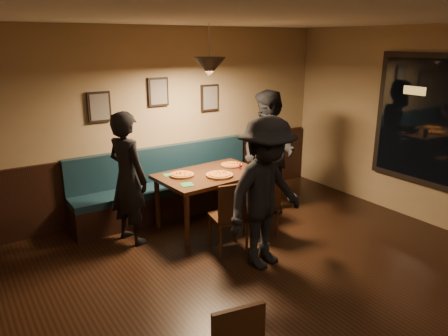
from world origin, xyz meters
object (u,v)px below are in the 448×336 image
object	(u,v)px
soda_glass	(254,167)
booth_bench	(170,183)
diner_left	(128,178)
chair_near_left	(228,215)
diner_right	(269,153)
diner_front	(266,194)
chair_near_right	(261,205)
tabasco_bottle	(240,166)
dining_table	(211,199)

from	to	relation	value
soda_glass	booth_bench	bearing A→B (deg)	129.75
diner_left	chair_near_left	bearing A→B (deg)	-152.33
diner_right	diner_front	bearing A→B (deg)	-54.11
diner_left	diner_right	bearing A→B (deg)	-111.93
chair_near_left	diner_left	size ratio (longest dim) A/B	0.54
diner_left	diner_front	xyz separation A→B (m)	(1.09, -1.47, 0.02)
chair_near_right	diner_left	xyz separation A→B (m)	(-1.56, 0.80, 0.45)
diner_right	soda_glass	world-z (taller)	diner_right
diner_left	diner_right	world-z (taller)	diner_right
tabasco_bottle	chair_near_left	bearing A→B (deg)	-133.82
dining_table	diner_left	size ratio (longest dim) A/B	0.83
chair_near_left	diner_right	distance (m)	1.54
chair_near_left	soda_glass	world-z (taller)	soda_glass
diner_left	booth_bench	bearing A→B (deg)	-74.05
diner_left	tabasco_bottle	xyz separation A→B (m)	(1.62, -0.21, -0.04)
diner_right	tabasco_bottle	world-z (taller)	diner_right
chair_near_left	chair_near_right	distance (m)	0.64
diner_front	tabasco_bottle	size ratio (longest dim) A/B	15.93
diner_left	diner_front	distance (m)	1.83
chair_near_left	booth_bench	bearing A→B (deg)	103.07
chair_near_left	diner_right	world-z (taller)	diner_right
diner_left	chair_near_right	bearing A→B (deg)	-134.37
soda_glass	diner_right	bearing A→B (deg)	28.66
booth_bench	tabasco_bottle	distance (m)	1.14
booth_bench	diner_front	size ratio (longest dim) A/B	1.67
booth_bench	diner_right	bearing A→B (deg)	-29.10
diner_right	diner_front	xyz separation A→B (m)	(-1.10, -1.29, -0.05)
diner_right	booth_bench	bearing A→B (deg)	-132.84
chair_near_right	diner_right	xyz separation A→B (m)	(0.63, 0.62, 0.51)
booth_bench	dining_table	size ratio (longest dim) A/B	2.05
diner_left	soda_glass	distance (m)	1.76
diner_left	soda_glass	size ratio (longest dim) A/B	10.48
dining_table	chair_near_left	xyz separation A→B (m)	(-0.22, -0.78, 0.08)
chair_near_right	chair_near_left	bearing A→B (deg)	-165.96
diner_right	soda_glass	distance (m)	0.56
chair_near_right	tabasco_bottle	distance (m)	0.71
soda_glass	chair_near_left	bearing A→B (deg)	-147.58
chair_near_left	diner_left	distance (m)	1.38
booth_bench	chair_near_right	bearing A→B (deg)	-62.77
diner_left	tabasco_bottle	size ratio (longest dim) A/B	15.57
booth_bench	soda_glass	xyz separation A→B (m)	(0.84, -1.01, 0.37)
diner_front	tabasco_bottle	bearing A→B (deg)	55.81
dining_table	chair_near_right	distance (m)	0.77
booth_bench	chair_near_left	world-z (taller)	booth_bench
diner_front	soda_glass	bearing A→B (deg)	47.98
diner_front	soda_glass	distance (m)	1.19
booth_bench	soda_glass	world-z (taller)	booth_bench
dining_table	diner_left	xyz separation A→B (m)	(-1.16, 0.15, 0.48)
diner_left	diner_right	distance (m)	2.20
diner_right	chair_near_left	bearing A→B (deg)	-72.75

